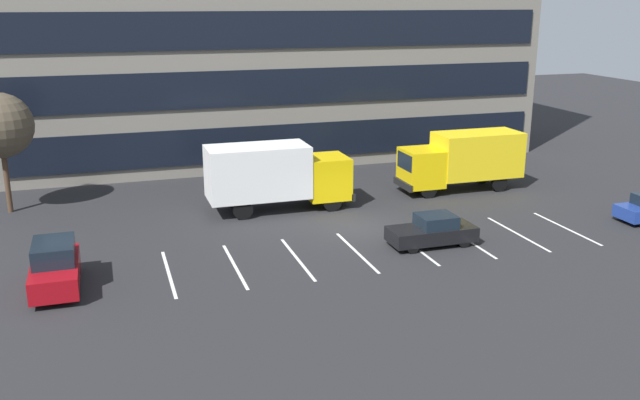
% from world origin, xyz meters
% --- Properties ---
extents(ground_plane, '(120.00, 120.00, 0.00)m').
position_xyz_m(ground_plane, '(0.00, 0.00, 0.00)').
color(ground_plane, '#262628').
extents(office_building, '(36.88, 10.53, 21.60)m').
position_xyz_m(office_building, '(0.00, 17.95, 10.80)').
color(office_building, slate).
rests_on(office_building, ground_plane).
extents(lot_markings, '(19.74, 5.40, 0.01)m').
position_xyz_m(lot_markings, '(0.00, -3.30, 0.00)').
color(lot_markings, silver).
rests_on(lot_markings, ground_plane).
extents(box_truck_yellow_all, '(7.42, 2.46, 3.44)m').
position_xyz_m(box_truck_yellow_all, '(8.38, 4.85, 1.94)').
color(box_truck_yellow_all, yellow).
rests_on(box_truck_yellow_all, ground_plane).
extents(box_truck_yellow, '(7.80, 2.58, 3.62)m').
position_xyz_m(box_truck_yellow, '(-3.26, 4.16, 2.04)').
color(box_truck_yellow, yellow).
rests_on(box_truck_yellow, ground_plane).
extents(suv_maroon, '(1.78, 4.20, 1.90)m').
position_xyz_m(suv_maroon, '(-14.18, -3.54, 0.92)').
color(suv_maroon, maroon).
rests_on(suv_maroon, ground_plane).
extents(sedan_black, '(4.07, 1.70, 1.46)m').
position_xyz_m(sedan_black, '(2.29, -3.47, 0.69)').
color(sedan_black, black).
rests_on(sedan_black, ground_plane).
extents(bare_tree, '(3.43, 3.43, 6.42)m').
position_xyz_m(bare_tree, '(-17.00, 8.21, 4.69)').
color(bare_tree, '#473323').
rests_on(bare_tree, ground_plane).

